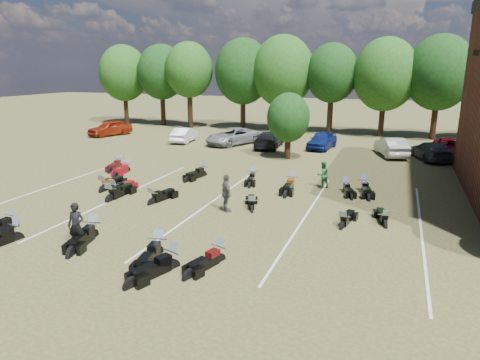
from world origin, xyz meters
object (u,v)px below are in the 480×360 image
at_px(car_4, 322,140).
at_px(motorcycle_0, 13,228).
at_px(car_0, 110,128).
at_px(person_green, 323,175).
at_px(motorcycle_7, 115,195).
at_px(motorcycle_3, 158,255).
at_px(motorcycle_14, 120,167).
at_px(person_black, 76,226).
at_px(person_grey, 226,193).

xyz_separation_m(car_4, motorcycle_0, (-9.35, -23.19, -0.73)).
bearing_deg(car_0, person_green, -6.05).
bearing_deg(motorcycle_7, motorcycle_0, 81.76).
relative_size(person_green, motorcycle_3, 0.64).
distance_m(motorcycle_0, motorcycle_7, 5.73).
height_order(person_green, motorcycle_7, person_green).
xyz_separation_m(motorcycle_0, motorcycle_3, (7.35, -0.22, 0.00)).
bearing_deg(car_4, motorcycle_7, -107.43).
bearing_deg(motorcycle_7, motorcycle_3, 140.20).
height_order(motorcycle_0, motorcycle_14, motorcycle_14).
bearing_deg(car_4, person_black, -94.95).
xyz_separation_m(car_0, person_green, (23.47, -11.98, 0.01)).
distance_m(person_black, person_grey, 7.02).
bearing_deg(motorcycle_14, motorcycle_7, -68.77).
relative_size(person_grey, motorcycle_14, 0.83).
height_order(car_4, person_green, person_green).
bearing_deg(person_black, person_grey, 45.47).
height_order(car_0, person_black, person_black).
relative_size(motorcycle_3, motorcycle_7, 1.06).
xyz_separation_m(motorcycle_7, motorcycle_14, (-3.78, 5.78, 0.00)).
height_order(car_4, motorcycle_3, car_4).
bearing_deg(motorcycle_0, car_0, 119.24).
bearing_deg(motorcycle_7, person_black, 118.37).
height_order(motorcycle_3, motorcycle_14, motorcycle_3).
height_order(car_0, motorcycle_7, car_0).
bearing_deg(car_0, motorcycle_7, -31.85).
xyz_separation_m(car_0, motorcycle_14, (9.39, -11.59, -0.77)).
bearing_deg(person_grey, motorcycle_3, 134.72).
bearing_deg(motorcycle_14, car_4, 32.69).
distance_m(person_green, motorcycle_7, 11.65).
relative_size(person_grey, motorcycle_7, 0.81).
bearing_deg(person_grey, motorcycle_7, 46.99).
xyz_separation_m(car_0, person_grey, (19.86, -17.74, 0.16)).
height_order(car_4, motorcycle_14, car_4).
height_order(car_4, person_grey, person_grey).
bearing_deg(person_black, car_4, 65.71).
height_order(car_0, person_green, person_green).
distance_m(person_black, motorcycle_0, 4.22).
relative_size(person_grey, motorcycle_3, 0.76).
relative_size(person_green, motorcycle_7, 0.68).
xyz_separation_m(person_black, person_grey, (3.79, 5.90, 0.03)).
relative_size(person_black, person_grey, 0.97).
relative_size(car_0, motorcycle_3, 1.86).
xyz_separation_m(person_black, motorcycle_3, (3.27, 0.44, -0.90)).
distance_m(person_grey, motorcycle_14, 12.18).
bearing_deg(motorcycle_3, motorcycle_7, 126.33).
relative_size(person_black, person_green, 1.15).
relative_size(car_4, motorcycle_3, 1.76).
xyz_separation_m(person_green, motorcycle_0, (-11.47, -11.00, -0.78)).
bearing_deg(motorcycle_0, person_black, -7.59).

